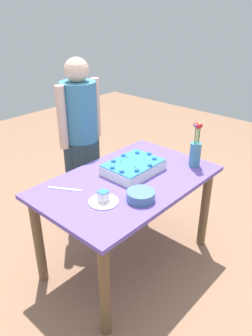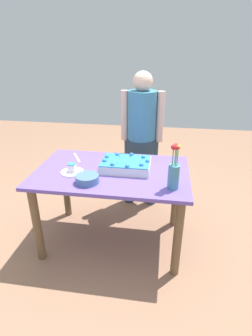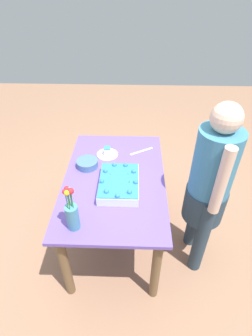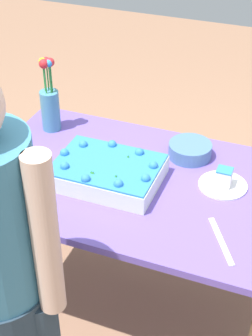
{
  "view_description": "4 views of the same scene",
  "coord_description": "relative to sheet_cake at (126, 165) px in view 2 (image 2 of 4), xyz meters",
  "views": [
    {
      "loc": [
        -1.53,
        -1.36,
        1.86
      ],
      "look_at": [
        0.05,
        0.06,
        0.79
      ],
      "focal_mm": 35.0,
      "sensor_mm": 36.0,
      "label": 1
    },
    {
      "loc": [
        0.42,
        -1.98,
        1.7
      ],
      "look_at": [
        0.12,
        -0.01,
        0.77
      ],
      "focal_mm": 28.0,
      "sensor_mm": 36.0,
      "label": 2
    },
    {
      "loc": [
        1.63,
        0.15,
        2.13
      ],
      "look_at": [
        0.04,
        0.1,
        0.87
      ],
      "focal_mm": 28.0,
      "sensor_mm": 36.0,
      "label": 3
    },
    {
      "loc": [
        -0.55,
        1.55,
        1.96
      ],
      "look_at": [
        0.04,
        0.02,
        0.8
      ],
      "focal_mm": 55.0,
      "sensor_mm": 36.0,
      "label": 4
    }
  ],
  "objects": [
    {
      "name": "cake_knife",
      "position": [
        -0.5,
        0.18,
        -0.04
      ],
      "size": [
        0.14,
        0.22,
        0.0
      ],
      "primitive_type": "cube",
      "rotation": [
        0.0,
        0.0,
        2.1
      ],
      "color": "silver",
      "rests_on": "dining_table"
    },
    {
      "name": "person_standing",
      "position": [
        0.07,
        0.66,
        0.07
      ],
      "size": [
        0.45,
        0.31,
        1.49
      ],
      "rotation": [
        0.0,
        0.0,
        -1.57
      ],
      "color": "#283A4A",
      "rests_on": "ground_plane"
    },
    {
      "name": "fruit_bowl",
      "position": [
        -0.26,
        -0.29,
        -0.01
      ],
      "size": [
        0.18,
        0.18,
        0.06
      ],
      "primitive_type": "cylinder",
      "color": "#496F99",
      "rests_on": "dining_table"
    },
    {
      "name": "sheet_cake",
      "position": [
        0.0,
        0.0,
        0.0
      ],
      "size": [
        0.41,
        0.3,
        0.1
      ],
      "color": "white",
      "rests_on": "dining_table"
    },
    {
      "name": "ground_plane",
      "position": [
        -0.11,
        -0.05,
        -0.78
      ],
      "size": [
        8.0,
        8.0,
        0.0
      ],
      "primitive_type": "plane",
      "color": "#946A50"
    },
    {
      "name": "dining_table",
      "position": [
        -0.11,
        -0.05,
        -0.17
      ],
      "size": [
        1.3,
        0.82,
        0.74
      ],
      "color": "#664FAF",
      "rests_on": "ground_plane"
    },
    {
      "name": "serving_plate_with_slice",
      "position": [
        -0.44,
        -0.13,
        -0.02
      ],
      "size": [
        0.19,
        0.19,
        0.08
      ],
      "color": "white",
      "rests_on": "dining_table"
    },
    {
      "name": "flower_vase",
      "position": [
        0.4,
        -0.28,
        0.09
      ],
      "size": [
        0.08,
        0.08,
        0.35
      ],
      "color": "teal",
      "rests_on": "dining_table"
    }
  ]
}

